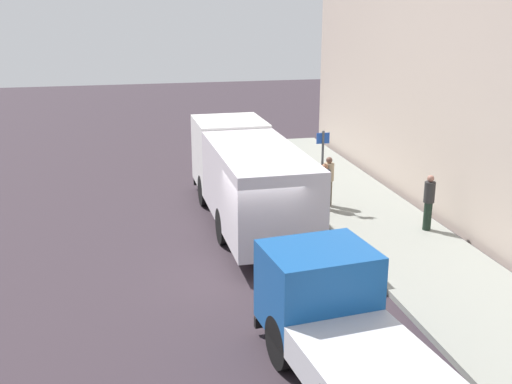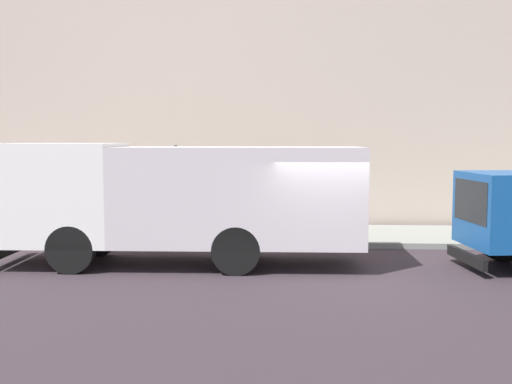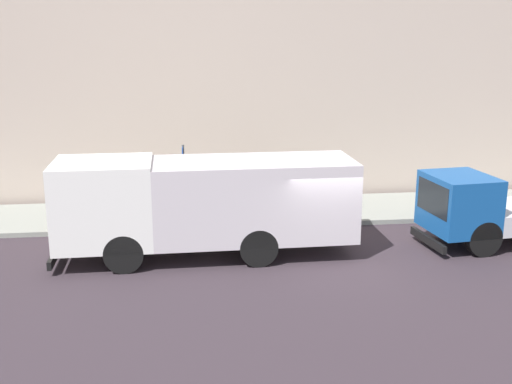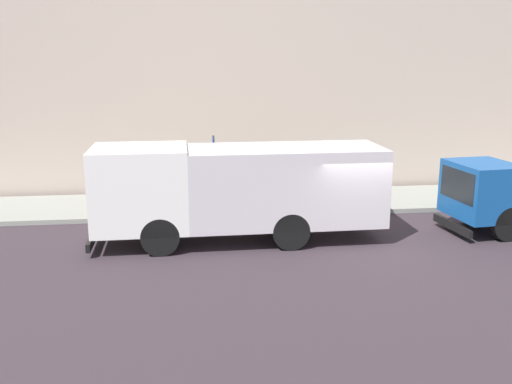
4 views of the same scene
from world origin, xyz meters
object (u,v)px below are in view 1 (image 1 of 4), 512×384
(pedestrian_standing, at_px, (429,201))
(pedestrian_third, at_px, (329,180))
(street_sign_post, at_px, (322,163))
(small_flatbed_truck, at_px, (344,331))
(large_utility_truck, at_px, (247,175))
(pedestrian_walking, at_px, (324,186))
(traffic_cone_orange, at_px, (290,170))

(pedestrian_standing, bearing_deg, pedestrian_third, -18.16)
(street_sign_post, bearing_deg, small_flatbed_truck, -105.84)
(large_utility_truck, relative_size, pedestrian_walking, 5.47)
(large_utility_truck, relative_size, traffic_cone_orange, 12.38)
(large_utility_truck, distance_m, pedestrian_walking, 2.87)
(large_utility_truck, relative_size, small_flatbed_truck, 1.49)
(pedestrian_standing, height_order, street_sign_post, street_sign_post)
(large_utility_truck, distance_m, small_flatbed_truck, 8.82)
(pedestrian_third, bearing_deg, small_flatbed_truck, -65.94)
(small_flatbed_truck, height_order, pedestrian_walking, small_flatbed_truck)
(pedestrian_standing, xyz_separation_m, pedestrian_third, (-2.21, 2.88, -0.02))
(pedestrian_walking, distance_m, street_sign_post, 0.76)
(large_utility_truck, height_order, small_flatbed_truck, large_utility_truck)
(pedestrian_walking, height_order, traffic_cone_orange, pedestrian_walking)
(traffic_cone_orange, bearing_deg, pedestrian_standing, -67.84)
(small_flatbed_truck, xyz_separation_m, pedestrian_standing, (5.19, 6.73, 0.00))
(street_sign_post, bearing_deg, pedestrian_walking, -47.05)
(large_utility_truck, xyz_separation_m, pedestrian_walking, (2.74, 0.51, -0.67))
(large_utility_truck, xyz_separation_m, small_flatbed_truck, (0.01, -8.80, -0.57))
(large_utility_truck, relative_size, street_sign_post, 3.23)
(pedestrian_third, bearing_deg, street_sign_post, -102.77)
(street_sign_post, bearing_deg, pedestrian_standing, -46.34)
(pedestrian_walking, bearing_deg, large_utility_truck, -133.03)
(pedestrian_third, relative_size, street_sign_post, 0.64)
(pedestrian_standing, relative_size, traffic_cone_orange, 2.49)
(pedestrian_third, relative_size, traffic_cone_orange, 2.46)
(small_flatbed_truck, height_order, street_sign_post, street_sign_post)
(large_utility_truck, relative_size, pedestrian_third, 5.03)
(traffic_cone_orange, bearing_deg, street_sign_post, -88.98)
(pedestrian_standing, bearing_deg, large_utility_truck, 12.67)
(pedestrian_walking, relative_size, pedestrian_standing, 0.91)
(pedestrian_walking, distance_m, pedestrian_standing, 3.56)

